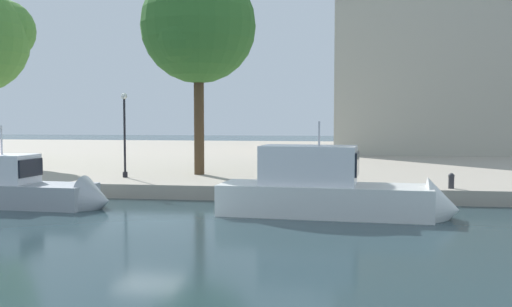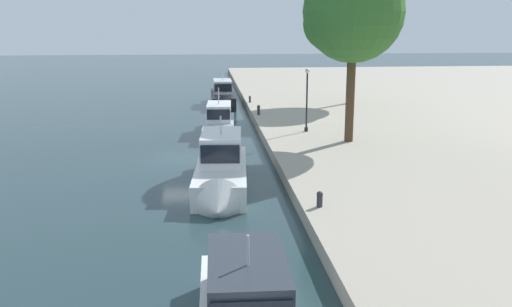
{
  "view_description": "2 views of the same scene",
  "coord_description": "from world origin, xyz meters",
  "px_view_note": "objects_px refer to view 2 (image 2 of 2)",
  "views": [
    {
      "loc": [
        7.43,
        -20.95,
        3.92
      ],
      "look_at": [
        3.04,
        7.17,
        2.19
      ],
      "focal_mm": 40.43,
      "sensor_mm": 36.0,
      "label": 1
    },
    {
      "loc": [
        35.04,
        1.53,
        8.7
      ],
      "look_at": [
        4.72,
        4.4,
        1.34
      ],
      "focal_mm": 39.0,
      "sensor_mm": 36.0,
      "label": 2
    }
  ],
  "objects_px": {
    "motor_yacht_1": "(219,127)",
    "mooring_bollard_0": "(259,110)",
    "lamp_post": "(307,98)",
    "mooring_bollard_2": "(250,99)",
    "tree_1": "(352,13)",
    "mooring_bollard_1": "(320,198)",
    "motor_yacht_0": "(223,99)",
    "motor_yacht_2": "(221,175)",
    "tree_0": "(354,11)"
  },
  "relations": [
    {
      "from": "motor_yacht_0",
      "to": "tree_0",
      "type": "distance_m",
      "value": 15.66
    },
    {
      "from": "motor_yacht_1",
      "to": "mooring_bollard_0",
      "type": "distance_m",
      "value": 6.18
    },
    {
      "from": "motor_yacht_2",
      "to": "mooring_bollard_1",
      "type": "xyz_separation_m",
      "value": [
        5.2,
        4.15,
        0.29
      ]
    },
    {
      "from": "mooring_bollard_2",
      "to": "tree_1",
      "type": "relative_size",
      "value": 0.06
    },
    {
      "from": "motor_yacht_1",
      "to": "motor_yacht_2",
      "type": "xyz_separation_m",
      "value": [
        14.09,
        -0.3,
        0.1
      ]
    },
    {
      "from": "motor_yacht_0",
      "to": "mooring_bollard_0",
      "type": "relative_size",
      "value": 11.09
    },
    {
      "from": "motor_yacht_0",
      "to": "mooring_bollard_1",
      "type": "relative_size",
      "value": 13.24
    },
    {
      "from": "motor_yacht_2",
      "to": "mooring_bollard_0",
      "type": "distance_m",
      "value": 19.5
    },
    {
      "from": "motor_yacht_0",
      "to": "motor_yacht_2",
      "type": "bearing_deg",
      "value": -2.19
    },
    {
      "from": "mooring_bollard_1",
      "to": "tree_1",
      "type": "distance_m",
      "value": 16.09
    },
    {
      "from": "motor_yacht_2",
      "to": "mooring_bollard_1",
      "type": "relative_size",
      "value": 13.47
    },
    {
      "from": "motor_yacht_0",
      "to": "mooring_bollard_2",
      "type": "distance_m",
      "value": 3.62
    },
    {
      "from": "motor_yacht_1",
      "to": "mooring_bollard_0",
      "type": "xyz_separation_m",
      "value": [
        -5.02,
        3.57,
        0.47
      ]
    },
    {
      "from": "mooring_bollard_1",
      "to": "mooring_bollard_0",
      "type": "bearing_deg",
      "value": -179.35
    },
    {
      "from": "motor_yacht_1",
      "to": "mooring_bollard_2",
      "type": "distance_m",
      "value": 12.94
    },
    {
      "from": "motor_yacht_0",
      "to": "mooring_bollard_2",
      "type": "height_order",
      "value": "motor_yacht_0"
    },
    {
      "from": "lamp_post",
      "to": "mooring_bollard_0",
      "type": "bearing_deg",
      "value": -159.89
    },
    {
      "from": "mooring_bollard_2",
      "to": "tree_1",
      "type": "distance_m",
      "value": 20.88
    },
    {
      "from": "motor_yacht_2",
      "to": "tree_0",
      "type": "height_order",
      "value": "tree_0"
    },
    {
      "from": "mooring_bollard_0",
      "to": "tree_1",
      "type": "distance_m",
      "value": 14.55
    },
    {
      "from": "motor_yacht_1",
      "to": "motor_yacht_2",
      "type": "height_order",
      "value": "motor_yacht_2"
    },
    {
      "from": "motor_yacht_2",
      "to": "lamp_post",
      "type": "distance_m",
      "value": 13.54
    },
    {
      "from": "motor_yacht_1",
      "to": "lamp_post",
      "type": "relative_size",
      "value": 1.97
    },
    {
      "from": "motor_yacht_1",
      "to": "tree_1",
      "type": "xyz_separation_m",
      "value": [
        6.14,
        8.45,
        8.44
      ]
    },
    {
      "from": "mooring_bollard_1",
      "to": "lamp_post",
      "type": "relative_size",
      "value": 0.16
    },
    {
      "from": "motor_yacht_0",
      "to": "motor_yacht_2",
      "type": "xyz_separation_m",
      "value": [
        29.09,
        -1.17,
        0.04
      ]
    },
    {
      "from": "mooring_bollard_1",
      "to": "tree_1",
      "type": "xyz_separation_m",
      "value": [
        -13.16,
        4.6,
        8.04
      ]
    },
    {
      "from": "mooring_bollard_1",
      "to": "motor_yacht_1",
      "type": "bearing_deg",
      "value": -168.72
    },
    {
      "from": "tree_1",
      "to": "motor_yacht_1",
      "type": "bearing_deg",
      "value": -126.01
    },
    {
      "from": "mooring_bollard_1",
      "to": "motor_yacht_0",
      "type": "bearing_deg",
      "value": -175.03
    },
    {
      "from": "motor_yacht_0",
      "to": "motor_yacht_1",
      "type": "relative_size",
      "value": 1.04
    },
    {
      "from": "mooring_bollard_2",
      "to": "lamp_post",
      "type": "relative_size",
      "value": 0.14
    },
    {
      "from": "mooring_bollard_1",
      "to": "mooring_bollard_2",
      "type": "xyz_separation_m",
      "value": [
        -31.76,
        -0.41,
        -0.03
      ]
    },
    {
      "from": "motor_yacht_0",
      "to": "lamp_post",
      "type": "xyz_separation_m",
      "value": [
        17.54,
        5.47,
        2.44
      ]
    },
    {
      "from": "lamp_post",
      "to": "mooring_bollard_2",
      "type": "bearing_deg",
      "value": -169.08
    },
    {
      "from": "mooring_bollard_0",
      "to": "tree_0",
      "type": "distance_m",
      "value": 13.8
    },
    {
      "from": "mooring_bollard_2",
      "to": "motor_yacht_2",
      "type": "bearing_deg",
      "value": -8.02
    },
    {
      "from": "motor_yacht_0",
      "to": "lamp_post",
      "type": "distance_m",
      "value": 18.53
    },
    {
      "from": "mooring_bollard_0",
      "to": "motor_yacht_2",
      "type": "bearing_deg",
      "value": -11.45
    },
    {
      "from": "lamp_post",
      "to": "tree_1",
      "type": "distance_m",
      "value": 7.25
    },
    {
      "from": "motor_yacht_1",
      "to": "mooring_bollard_1",
      "type": "height_order",
      "value": "motor_yacht_1"
    },
    {
      "from": "motor_yacht_1",
      "to": "mooring_bollard_2",
      "type": "bearing_deg",
      "value": 167.77
    },
    {
      "from": "motor_yacht_1",
      "to": "tree_0",
      "type": "height_order",
      "value": "tree_0"
    },
    {
      "from": "tree_1",
      "to": "lamp_post",
      "type": "bearing_deg",
      "value": -149.62
    },
    {
      "from": "motor_yacht_2",
      "to": "tree_1",
      "type": "height_order",
      "value": "tree_1"
    },
    {
      "from": "mooring_bollard_2",
      "to": "tree_0",
      "type": "distance_m",
      "value": 12.95
    },
    {
      "from": "motor_yacht_1",
      "to": "lamp_post",
      "type": "distance_m",
      "value": 7.28
    },
    {
      "from": "lamp_post",
      "to": "tree_0",
      "type": "bearing_deg",
      "value": 152.65
    },
    {
      "from": "mooring_bollard_2",
      "to": "tree_1",
      "type": "xyz_separation_m",
      "value": [
        18.6,
        5.0,
        8.07
      ]
    },
    {
      "from": "motor_yacht_0",
      "to": "tree_1",
      "type": "bearing_deg",
      "value": 19.83
    }
  ]
}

